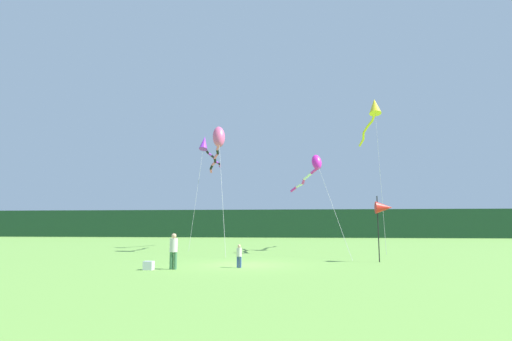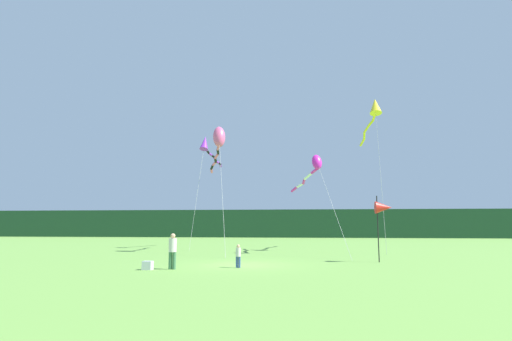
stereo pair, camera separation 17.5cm
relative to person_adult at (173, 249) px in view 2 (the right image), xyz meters
name	(u,v)px [view 2 (the right image)]	position (x,y,z in m)	size (l,w,h in m)	color
ground_plane	(243,265)	(2.97, 2.43, -0.92)	(120.00, 120.00, 0.00)	#6B9E42
distant_treeline	(283,224)	(2.97, 47.43, 1.30)	(108.00, 3.25, 4.44)	#1E4228
person_adult	(173,249)	(0.00, 0.00, 0.00)	(0.36, 0.36, 1.65)	#3F724C
person_child	(238,255)	(2.95, 1.03, -0.31)	(0.24, 0.24, 1.10)	#334C8C
cooler_box	(148,265)	(-1.05, -0.34, -0.73)	(0.43, 0.38, 0.40)	silver
banner_flag_pole	(383,208)	(10.59, 4.72, 2.05)	(0.90, 0.70, 3.67)	black
kite_purple	(207,146)	(-2.47, 16.49, 8.19)	(1.20, 7.68, 10.09)	#B2B2B2
kite_yellow	(374,110)	(12.01, 14.15, 10.37)	(1.04, 9.06, 12.30)	#B2B2B2
kite_rainbow	(219,140)	(-0.33, 11.63, 7.68)	(3.28, 9.73, 9.77)	#B2B2B2
kite_magenta	(313,168)	(6.90, 11.27, 5.30)	(3.79, 10.04, 7.24)	#B2B2B2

